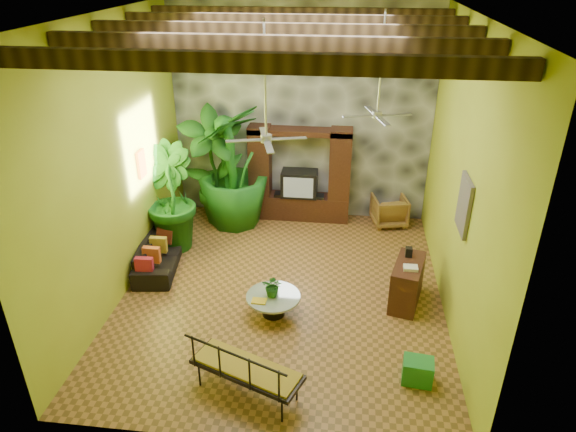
# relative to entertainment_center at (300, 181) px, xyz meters

# --- Properties ---
(ground) EXTENTS (7.00, 7.00, 0.00)m
(ground) POSITION_rel_entertainment_center_xyz_m (0.00, -3.14, -0.97)
(ground) COLOR brown
(ground) RESTS_ON ground
(ceiling) EXTENTS (6.00, 7.00, 0.02)m
(ceiling) POSITION_rel_entertainment_center_xyz_m (0.00, -3.14, 4.03)
(ceiling) COLOR silver
(ceiling) RESTS_ON back_wall
(back_wall) EXTENTS (6.00, 0.02, 5.00)m
(back_wall) POSITION_rel_entertainment_center_xyz_m (0.00, 0.36, 1.53)
(back_wall) COLOR #A2A926
(back_wall) RESTS_ON ground
(left_wall) EXTENTS (0.02, 7.00, 5.00)m
(left_wall) POSITION_rel_entertainment_center_xyz_m (-3.00, -3.14, 1.53)
(left_wall) COLOR #A2A926
(left_wall) RESTS_ON ground
(right_wall) EXTENTS (0.02, 7.00, 5.00)m
(right_wall) POSITION_rel_entertainment_center_xyz_m (3.00, -3.14, 1.53)
(right_wall) COLOR #A2A926
(right_wall) RESTS_ON ground
(stone_accent_wall) EXTENTS (5.98, 0.10, 4.98)m
(stone_accent_wall) POSITION_rel_entertainment_center_xyz_m (0.00, 0.30, 1.53)
(stone_accent_wall) COLOR #313238
(stone_accent_wall) RESTS_ON ground
(ceiling_beams) EXTENTS (5.95, 5.36, 0.22)m
(ceiling_beams) POSITION_rel_entertainment_center_xyz_m (0.00, -3.14, 3.81)
(ceiling_beams) COLOR #372511
(ceiling_beams) RESTS_ON ceiling
(entertainment_center) EXTENTS (2.40, 0.55, 2.30)m
(entertainment_center) POSITION_rel_entertainment_center_xyz_m (0.00, 0.00, 0.00)
(entertainment_center) COLOR black
(entertainment_center) RESTS_ON ground
(ceiling_fan_front) EXTENTS (1.28, 1.28, 1.86)m
(ceiling_fan_front) POSITION_rel_entertainment_center_xyz_m (-0.20, -3.54, 2.44)
(ceiling_fan_front) COLOR #A6A6AA
(ceiling_fan_front) RESTS_ON ceiling
(ceiling_fan_back) EXTENTS (1.28, 1.28, 1.86)m
(ceiling_fan_back) POSITION_rel_entertainment_center_xyz_m (1.60, -1.94, 2.44)
(ceiling_fan_back) COLOR #A6A6AA
(ceiling_fan_back) RESTS_ON ceiling
(wall_art_mask) EXTENTS (0.06, 0.32, 0.55)m
(wall_art_mask) POSITION_rel_entertainment_center_xyz_m (-2.96, -2.14, 1.13)
(wall_art_mask) COLOR #BF8816
(wall_art_mask) RESTS_ON left_wall
(wall_art_painting) EXTENTS (0.06, 0.70, 0.90)m
(wall_art_painting) POSITION_rel_entertainment_center_xyz_m (2.96, -3.74, 1.33)
(wall_art_painting) COLOR #286894
(wall_art_painting) RESTS_ON right_wall
(sofa) EXTENTS (0.99, 2.01, 0.56)m
(sofa) POSITION_rel_entertainment_center_xyz_m (-2.65, -2.54, -0.68)
(sofa) COLOR black
(sofa) RESTS_ON ground
(wicker_armchair) EXTENTS (0.91, 0.93, 0.71)m
(wicker_armchair) POSITION_rel_entertainment_center_xyz_m (2.17, -0.09, -0.61)
(wicker_armchair) COLOR #976136
(wicker_armchair) RESTS_ON ground
(tall_plant_a) EXTENTS (1.76, 1.52, 2.80)m
(tall_plant_a) POSITION_rel_entertainment_center_xyz_m (-1.98, -0.44, 0.44)
(tall_plant_a) COLOR #1F5D18
(tall_plant_a) RESTS_ON ground
(tall_plant_b) EXTENTS (1.64, 1.63, 2.33)m
(tall_plant_b) POSITION_rel_entertainment_center_xyz_m (-2.65, -1.69, 0.20)
(tall_plant_b) COLOR #175716
(tall_plant_b) RESTS_ON ground
(tall_plant_c) EXTENTS (2.10, 2.10, 2.87)m
(tall_plant_c) POSITION_rel_entertainment_center_xyz_m (-1.51, -0.46, 0.47)
(tall_plant_c) COLOR #1B6219
(tall_plant_c) RESTS_ON ground
(coffee_table) EXTENTS (0.97, 0.97, 0.40)m
(coffee_table) POSITION_rel_entertainment_center_xyz_m (-0.08, -3.87, -0.71)
(coffee_table) COLOR black
(coffee_table) RESTS_ON ground
(centerpiece_plant) EXTENTS (0.40, 0.36, 0.40)m
(centerpiece_plant) POSITION_rel_entertainment_center_xyz_m (-0.08, -3.87, -0.36)
(centerpiece_plant) COLOR #1D5616
(centerpiece_plant) RESTS_ON coffee_table
(yellow_tray) EXTENTS (0.26, 0.19, 0.03)m
(yellow_tray) POSITION_rel_entertainment_center_xyz_m (-0.30, -4.08, -0.55)
(yellow_tray) COLOR yellow
(yellow_tray) RESTS_ON coffee_table
(iron_bench) EXTENTS (1.75, 1.19, 0.57)m
(iron_bench) POSITION_rel_entertainment_center_xyz_m (-0.19, -5.84, -0.44)
(iron_bench) COLOR black
(iron_bench) RESTS_ON ground
(side_console) EXTENTS (0.72, 1.14, 0.85)m
(side_console) POSITION_rel_entertainment_center_xyz_m (2.31, -3.22, -0.54)
(side_console) COLOR #382411
(side_console) RESTS_ON ground
(green_bin) EXTENTS (0.49, 0.39, 0.39)m
(green_bin) POSITION_rel_entertainment_center_xyz_m (2.33, -5.23, -0.77)
(green_bin) COLOR #1E7322
(green_bin) RESTS_ON ground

